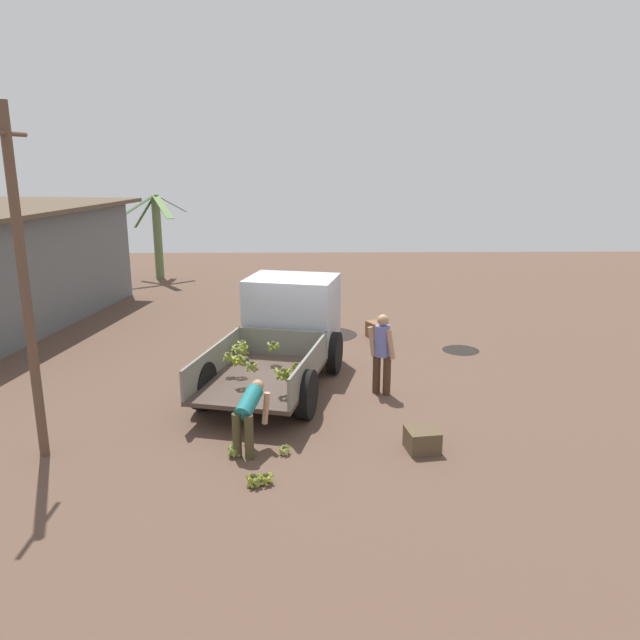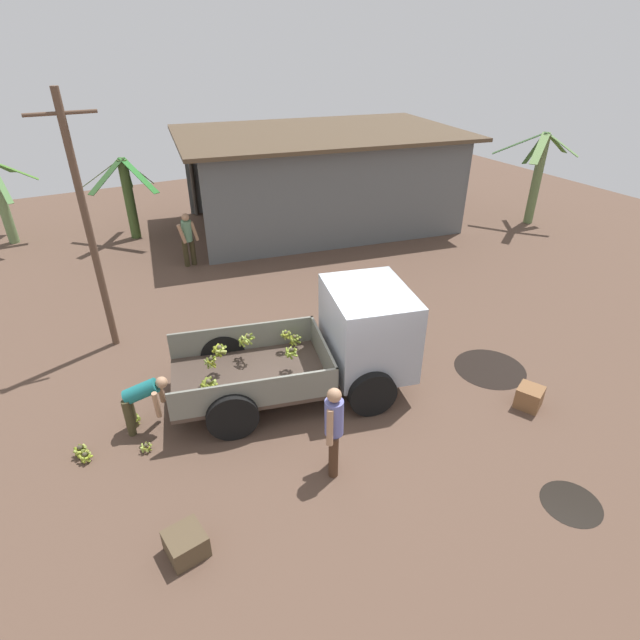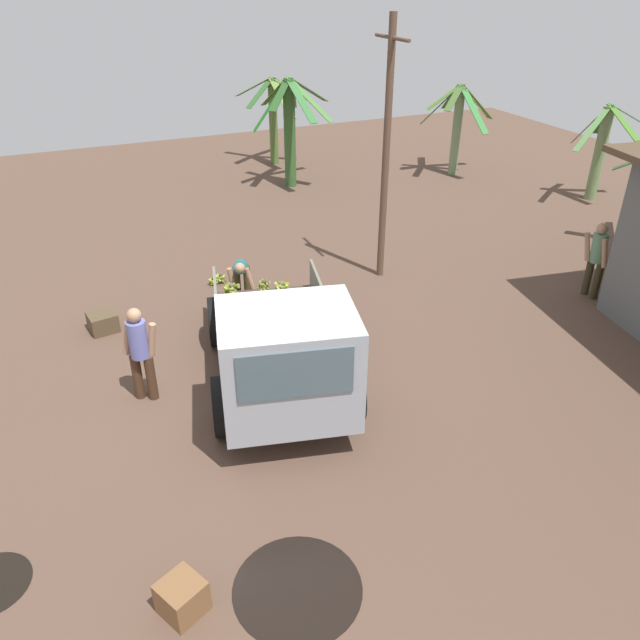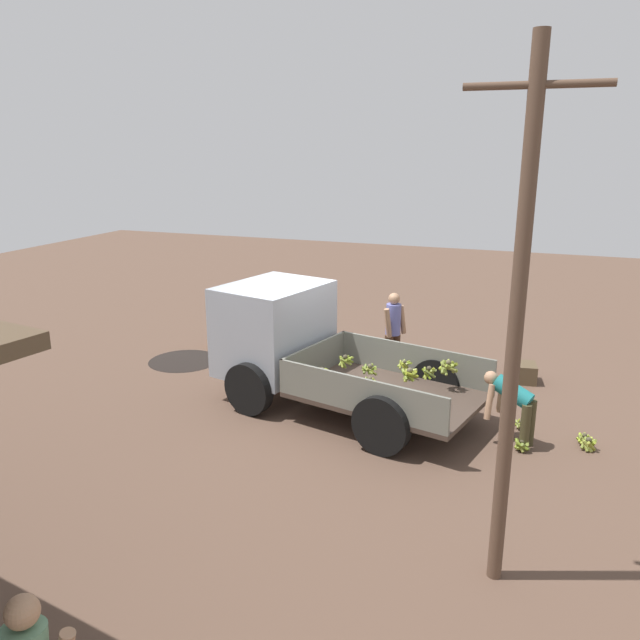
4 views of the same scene
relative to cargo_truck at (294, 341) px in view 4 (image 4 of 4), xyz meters
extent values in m
plane|color=brown|center=(-0.22, -0.24, -1.08)|extent=(36.00, 36.00, 0.00)
cylinder|color=black|center=(2.98, -1.03, -1.08)|extent=(1.48, 1.48, 0.01)
cylinder|color=black|center=(1.51, -4.21, -1.08)|extent=(0.90, 0.90, 0.01)
cube|color=#44352D|center=(-1.84, 0.45, -0.59)|extent=(3.31, 2.58, 0.08)
cube|color=slate|center=(-1.61, 1.37, -0.27)|extent=(2.86, 0.74, 0.56)
cube|color=slate|center=(-2.06, -0.47, -0.27)|extent=(2.86, 0.74, 0.56)
cube|color=slate|center=(-0.44, 0.11, -0.27)|extent=(0.51, 1.90, 0.56)
cube|color=#9FA7B2|center=(0.43, -0.10, 0.17)|extent=(1.89, 2.20, 1.60)
cube|color=#4C606B|center=(1.16, -0.28, 0.49)|extent=(0.39, 1.49, 0.70)
cylinder|color=black|center=(0.45, 0.92, -0.63)|extent=(0.94, 0.43, 0.91)
cylinder|color=black|center=(-0.03, -1.03, -0.63)|extent=(0.94, 0.43, 0.91)
cylinder|color=black|center=(-2.03, 1.53, -0.63)|extent=(0.94, 0.43, 0.91)
cylinder|color=black|center=(-2.50, -0.42, -0.63)|extent=(0.94, 0.43, 0.91)
sphere|color=brown|center=(-2.73, -0.01, -0.07)|extent=(0.09, 0.09, 0.09)
cylinder|color=#8EA040|center=(-2.68, 0.04, -0.16)|extent=(0.18, 0.19, 0.21)
cylinder|color=olive|center=(-2.75, 0.09, -0.13)|extent=(0.25, 0.10, 0.14)
cylinder|color=olive|center=(-2.80, 0.06, -0.14)|extent=(0.21, 0.19, 0.17)
cylinder|color=olive|center=(-2.81, -0.01, -0.17)|extent=(0.06, 0.21, 0.21)
cylinder|color=olive|center=(-2.80, -0.07, -0.15)|extent=(0.20, 0.19, 0.19)
cylinder|color=olive|center=(-2.72, -0.08, -0.17)|extent=(0.21, 0.09, 0.22)
cylinder|color=#90A12D|center=(-2.66, -0.07, -0.14)|extent=(0.19, 0.22, 0.17)
cylinder|color=olive|center=(-2.65, 0.00, -0.16)|extent=(0.07, 0.22, 0.20)
sphere|color=#423B2B|center=(-1.04, 0.25, -0.10)|extent=(0.08, 0.08, 0.08)
cylinder|color=olive|center=(-1.13, 0.27, -0.15)|extent=(0.10, 0.21, 0.12)
cylinder|color=#61781B|center=(-1.11, 0.22, -0.17)|extent=(0.11, 0.18, 0.17)
cylinder|color=#95A938|center=(-1.07, 0.17, -0.15)|extent=(0.21, 0.11, 0.12)
cylinder|color=olive|center=(-1.01, 0.19, -0.17)|extent=(0.18, 0.12, 0.17)
cylinder|color=#88A13B|center=(-0.98, 0.23, -0.18)|extent=(0.09, 0.18, 0.18)
cylinder|color=#98A139|center=(-0.99, 0.28, -0.18)|extent=(0.13, 0.16, 0.18)
cylinder|color=olive|center=(-1.02, 0.30, -0.18)|extent=(0.16, 0.10, 0.19)
cylinder|color=#8F9F3B|center=(-1.08, 0.32, -0.16)|extent=(0.20, 0.12, 0.14)
sphere|color=brown|center=(-0.67, 0.90, -0.28)|extent=(0.08, 0.08, 0.08)
cylinder|color=#959E31|center=(-0.70, 0.96, -0.36)|extent=(0.18, 0.12, 0.19)
cylinder|color=olive|center=(-0.74, 0.92, -0.35)|extent=(0.08, 0.19, 0.18)
cylinder|color=#91A338|center=(-0.73, 0.86, -0.35)|extent=(0.14, 0.18, 0.18)
cylinder|color=olive|center=(-0.66, 0.83, -0.35)|extent=(0.20, 0.07, 0.17)
cylinder|color=olive|center=(-0.62, 0.87, -0.36)|extent=(0.12, 0.18, 0.19)
cylinder|color=olive|center=(-0.60, 0.92, -0.34)|extent=(0.10, 0.21, 0.16)
cylinder|color=#90A64A|center=(-0.65, 0.96, -0.36)|extent=(0.17, 0.10, 0.20)
sphere|color=#433D2C|center=(-2.52, 0.55, -0.01)|extent=(0.08, 0.08, 0.08)
cylinder|color=olive|center=(-2.54, 0.62, -0.07)|extent=(0.19, 0.10, 0.14)
cylinder|color=olive|center=(-2.58, 0.56, -0.09)|extent=(0.07, 0.17, 0.18)
cylinder|color=olive|center=(-2.58, 0.51, -0.07)|extent=(0.13, 0.18, 0.14)
cylinder|color=olive|center=(-2.53, 0.49, -0.10)|extent=(0.16, 0.06, 0.18)
cylinder|color=olive|center=(-2.48, 0.51, -0.10)|extent=(0.12, 0.14, 0.19)
cylinder|color=#9BA93B|center=(-2.46, 0.57, -0.09)|extent=(0.08, 0.16, 0.18)
cylinder|color=olive|center=(-2.49, 0.61, -0.08)|extent=(0.18, 0.10, 0.16)
sphere|color=#4C4431|center=(-1.96, -0.23, -0.23)|extent=(0.07, 0.07, 0.07)
cylinder|color=olive|center=(-1.95, -0.30, -0.28)|extent=(0.19, 0.07, 0.12)
cylinder|color=#98B040|center=(-1.90, -0.27, -0.28)|extent=(0.13, 0.18, 0.11)
cylinder|color=olive|center=(-1.89, -0.21, -0.28)|extent=(0.07, 0.18, 0.13)
cylinder|color=#A4AE31|center=(-1.95, -0.18, -0.31)|extent=(0.14, 0.07, 0.17)
cylinder|color=olive|center=(-1.99, -0.18, -0.31)|extent=(0.14, 0.11, 0.17)
cylinder|color=olive|center=(-2.01, -0.22, -0.31)|extent=(0.05, 0.15, 0.17)
cylinder|color=#8AA82E|center=(-2.02, -0.28, -0.27)|extent=(0.16, 0.15, 0.10)
sphere|color=brown|center=(-2.27, 0.81, 0.01)|extent=(0.09, 0.09, 0.09)
cylinder|color=#A1AB3B|center=(-2.22, 0.81, -0.08)|extent=(0.06, 0.16, 0.20)
cylinder|color=olive|center=(-2.20, 0.85, -0.05)|extent=(0.16, 0.20, 0.15)
cylinder|color=olive|center=(-2.27, 0.88, -0.06)|extent=(0.19, 0.06, 0.17)
cylinder|color=olive|center=(-2.32, 0.88, -0.03)|extent=(0.20, 0.16, 0.12)
cylinder|color=olive|center=(-2.34, 0.80, -0.05)|extent=(0.06, 0.20, 0.16)
cylinder|color=olive|center=(-2.32, 0.77, -0.07)|extent=(0.15, 0.17, 0.19)
cylinder|color=#9AA347|center=(-2.27, 0.72, -0.03)|extent=(0.21, 0.06, 0.12)
cylinder|color=olive|center=(-2.23, 0.76, -0.07)|extent=(0.17, 0.14, 0.19)
sphere|color=brown|center=(-1.66, 0.90, 0.03)|extent=(0.08, 0.08, 0.08)
cylinder|color=olive|center=(-1.58, 0.91, -0.02)|extent=(0.07, 0.20, 0.12)
cylinder|color=olive|center=(-1.64, 0.98, -0.01)|extent=(0.20, 0.09, 0.10)
cylinder|color=olive|center=(-1.71, 0.95, -0.03)|extent=(0.17, 0.14, 0.15)
cylinder|color=#95AD3F|center=(-1.74, 0.88, -0.01)|extent=(0.08, 0.20, 0.10)
cylinder|color=#8EA53B|center=(-1.68, 0.84, -0.05)|extent=(0.16, 0.09, 0.17)
cylinder|color=#88A32D|center=(-1.60, 0.84, -0.01)|extent=(0.17, 0.17, 0.11)
sphere|color=brown|center=(-1.71, 1.08, -0.11)|extent=(0.09, 0.09, 0.09)
cylinder|color=olive|center=(-1.76, 1.10, -0.18)|extent=(0.11, 0.16, 0.16)
cylinder|color=#8CA72F|center=(-1.76, 1.05, -0.18)|extent=(0.12, 0.15, 0.17)
cylinder|color=#A9B237|center=(-1.69, 1.02, -0.18)|extent=(0.16, 0.09, 0.16)
cylinder|color=olive|center=(-1.64, 1.08, -0.17)|extent=(0.05, 0.18, 0.14)
cylinder|color=#9EAC41|center=(-1.69, 1.14, -0.18)|extent=(0.17, 0.09, 0.15)
sphere|color=#47402E|center=(-0.87, 0.89, -0.12)|extent=(0.07, 0.07, 0.07)
cylinder|color=olive|center=(-0.83, 0.87, -0.18)|extent=(0.11, 0.13, 0.15)
cylinder|color=olive|center=(-0.81, 0.91, -0.16)|extent=(0.08, 0.16, 0.12)
cylinder|color=#A1AA49|center=(-0.83, 0.95, -0.16)|extent=(0.16, 0.12, 0.11)
cylinder|color=#8AAB26|center=(-0.89, 0.96, -0.15)|extent=(0.17, 0.10, 0.09)
cylinder|color=olive|center=(-0.92, 0.93, -0.15)|extent=(0.12, 0.16, 0.09)
cylinder|color=olive|center=(-0.91, 0.89, -0.18)|extent=(0.06, 0.13, 0.15)
cylinder|color=#98A62A|center=(-0.89, 0.85, -0.17)|extent=(0.15, 0.11, 0.13)
cylinder|color=#99A430|center=(-0.85, 0.84, -0.17)|extent=(0.15, 0.07, 0.14)
cylinder|color=brown|center=(-3.87, 3.77, 1.61)|extent=(0.15, 0.15, 5.38)
cylinder|color=brown|center=(-3.87, 3.77, 3.85)|extent=(1.25, 0.07, 0.07)
cylinder|color=#452C1D|center=(-1.39, -2.01, -0.68)|extent=(0.21, 0.21, 0.80)
cylinder|color=#452C1D|center=(-1.28, -1.82, -0.68)|extent=(0.21, 0.21, 0.80)
cylinder|color=#676BB4|center=(-1.34, -1.92, 0.02)|extent=(0.41, 0.41, 0.62)
sphere|color=tan|center=(-1.34, -1.91, 0.45)|extent=(0.22, 0.22, 0.22)
cylinder|color=tan|center=(-1.49, -2.06, 0.00)|extent=(0.20, 0.24, 0.60)
cylinder|color=tan|center=(-1.28, -1.72, 0.00)|extent=(0.19, 0.23, 0.60)
cylinder|color=#403A22|center=(-4.02, 0.68, -0.71)|extent=(0.18, 0.18, 0.74)
cylinder|color=#403A22|center=(-4.08, 0.48, -0.71)|extent=(0.18, 0.18, 0.74)
cylinder|color=#1D7577|center=(-3.79, 0.49, -0.24)|extent=(0.69, 0.46, 0.46)
sphere|color=tan|center=(-3.45, 0.38, -0.10)|extent=(0.21, 0.21, 0.21)
cylinder|color=tan|center=(-3.47, 0.58, -0.42)|extent=(0.16, 0.23, 0.55)
cylinder|color=tan|center=(-3.61, 0.24, -0.43)|extent=(0.14, 0.18, 0.55)
sphere|color=tan|center=(-1.14, 7.26, 0.46)|extent=(0.23, 0.23, 0.23)
sphere|color=#453E2D|center=(-4.93, 0.35, -0.91)|extent=(0.08, 0.08, 0.08)
cylinder|color=olive|center=(-4.87, 0.33, -0.98)|extent=(0.12, 0.18, 0.17)
cylinder|color=olive|center=(-4.89, 0.39, -0.99)|extent=(0.14, 0.16, 0.18)
cylinder|color=#939E3E|center=(-4.92, 0.41, -0.99)|extent=(0.16, 0.07, 0.18)
cylinder|color=olive|center=(-4.97, 0.40, -0.99)|extent=(0.16, 0.15, 0.18)
cylinder|color=olive|center=(-4.99, 0.34, -0.98)|extent=(0.09, 0.18, 0.17)
cylinder|color=#8F9E3F|center=(-4.96, 0.29, -0.97)|extent=(0.19, 0.12, 0.15)
cylinder|color=#9FAA37|center=(-4.91, 0.28, -0.96)|extent=(0.20, 0.11, 0.14)
sphere|color=#4E4633|center=(-3.94, -0.06, -0.95)|extent=(0.06, 0.06, 0.06)
cylinder|color=#A0AC4D|center=(-3.93, -0.01, -1.01)|extent=(0.14, 0.07, 0.14)
cylinder|color=olive|center=(-3.97, -0.01, -1.01)|extent=(0.14, 0.10, 0.13)
cylinder|color=#9AAE47|center=(-4.00, -0.05, -1.00)|extent=(0.05, 0.15, 0.11)
cylinder|color=#9CAF49|center=(-3.98, -0.11, -1.00)|extent=(0.14, 0.12, 0.11)
cylinder|color=olive|center=(-3.94, -0.12, -1.00)|extent=(0.15, 0.04, 0.12)
cylinder|color=olive|center=(-3.88, -0.09, -0.99)|extent=(0.09, 0.16, 0.09)
cylinder|color=#8C9A42|center=(-3.88, -0.04, -0.99)|extent=(0.08, 0.16, 0.10)
sphere|color=#443E2C|center=(-4.88, 0.17, -0.93)|extent=(0.08, 0.08, 0.08)
cylinder|color=#959F2B|center=(-4.94, 0.14, -0.98)|extent=(0.11, 0.16, 0.13)
cylinder|color=#9BAF3B|center=(-4.89, 0.12, -1.00)|extent=(0.15, 0.06, 0.15)
cylinder|color=#92AD2A|center=(-4.84, 0.12, -0.97)|extent=(0.15, 0.14, 0.11)
cylinder|color=#97AE27|center=(-4.82, 0.17, -0.98)|extent=(0.05, 0.17, 0.11)
cylinder|color=olive|center=(-4.85, 0.22, -0.99)|extent=(0.15, 0.12, 0.14)
cylinder|color=olive|center=(-4.89, 0.22, -0.99)|extent=(0.15, 0.06, 0.14)
cylinder|color=olive|center=(-4.92, 0.19, -1.00)|extent=(0.11, 0.13, 0.16)
sphere|color=#4C4431|center=(-4.00, 0.72, -0.92)|extent=(0.08, 0.08, 0.08)
cylinder|color=olive|center=(-3.97, 0.77, -0.99)|extent=(0.16, 0.12, 0.17)
cylinder|color=olive|center=(-4.00, 0.79, -0.97)|extent=(0.18, 0.05, 0.12)
cylinder|color=olive|center=(-4.05, 0.76, -0.98)|extent=(0.15, 0.16, 0.15)
cylinder|color=olive|center=(-4.07, 0.71, -0.98)|extent=(0.06, 0.18, 0.15)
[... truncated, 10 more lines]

